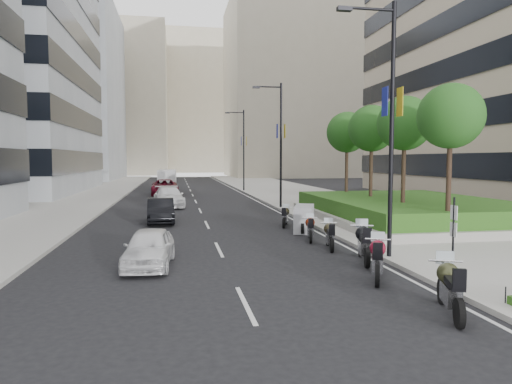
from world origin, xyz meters
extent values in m
plane|color=black|center=(0.00, 0.00, 0.00)|extent=(160.00, 160.00, 0.00)
cube|color=#9E9B93|center=(9.00, 30.00, 0.07)|extent=(10.00, 100.00, 0.15)
cube|color=#9E9B93|center=(-12.00, 30.00, 0.07)|extent=(8.00, 100.00, 0.15)
cube|color=silver|center=(3.70, 30.00, 0.01)|extent=(0.12, 100.00, 0.01)
cube|color=silver|center=(-1.50, 30.00, 0.01)|extent=(0.12, 100.00, 0.01)
cube|color=gray|center=(-24.00, 70.00, 15.00)|extent=(22.00, 26.00, 30.00)
cube|color=#B7AD93|center=(22.00, 80.00, 18.00)|extent=(28.00, 24.00, 36.00)
cube|color=#B7AD93|center=(-18.00, 100.00, 17.00)|extent=(26.00, 24.00, 34.00)
cube|color=#B7AD93|center=(2.00, 120.00, 19.00)|extent=(30.00, 24.00, 38.00)
cube|color=#9A978F|center=(10.00, 10.00, 0.35)|extent=(10.00, 14.00, 0.40)
cube|color=#224B15|center=(10.00, 10.00, 0.95)|extent=(9.40, 13.40, 0.80)
cylinder|color=#332319|center=(8.50, 4.00, 2.55)|extent=(0.22, 0.22, 4.00)
sphere|color=#184716|center=(8.50, 4.00, 5.45)|extent=(2.80, 2.80, 2.80)
cylinder|color=#332319|center=(8.50, 8.00, 2.55)|extent=(0.22, 0.22, 4.00)
sphere|color=#184716|center=(8.50, 8.00, 5.45)|extent=(2.80, 2.80, 2.80)
cylinder|color=#332319|center=(8.50, 12.00, 2.55)|extent=(0.22, 0.22, 4.00)
sphere|color=#184716|center=(8.50, 12.00, 5.45)|extent=(2.80, 2.80, 2.80)
cylinder|color=#332319|center=(8.50, 16.00, 2.55)|extent=(0.22, 0.22, 4.00)
sphere|color=#184716|center=(8.50, 16.00, 5.45)|extent=(2.80, 2.80, 2.80)
cylinder|color=black|center=(4.30, 1.00, 4.50)|extent=(0.16, 0.16, 9.00)
cylinder|color=black|center=(3.40, 1.00, 8.70)|extent=(1.80, 0.10, 0.10)
cube|color=black|center=(2.50, 1.00, 8.65)|extent=(0.50, 0.22, 0.14)
cube|color=gold|center=(4.58, 1.00, 5.60)|extent=(0.02, 0.45, 1.00)
cube|color=navy|center=(4.02, 1.00, 5.60)|extent=(0.02, 0.45, 1.00)
cylinder|color=black|center=(4.30, 18.00, 4.50)|extent=(0.16, 0.16, 9.00)
cylinder|color=black|center=(3.40, 18.00, 8.70)|extent=(1.80, 0.10, 0.10)
cube|color=black|center=(2.50, 18.00, 8.65)|extent=(0.50, 0.22, 0.14)
cube|color=gold|center=(4.58, 18.00, 5.60)|extent=(0.02, 0.45, 1.00)
cube|color=navy|center=(4.02, 18.00, 5.60)|extent=(0.02, 0.45, 1.00)
cylinder|color=black|center=(4.30, 36.00, 4.50)|extent=(0.16, 0.16, 9.00)
cylinder|color=black|center=(3.40, 36.00, 8.70)|extent=(1.80, 0.10, 0.10)
cube|color=black|center=(2.50, 36.00, 8.65)|extent=(0.50, 0.22, 0.14)
cube|color=gold|center=(4.58, 36.00, 5.60)|extent=(0.02, 0.45, 1.00)
cube|color=navy|center=(4.02, 36.00, 5.60)|extent=(0.02, 0.45, 1.00)
cylinder|color=black|center=(4.80, -2.00, 1.25)|extent=(0.06, 0.06, 2.50)
cube|color=silver|center=(4.80, -2.00, 2.05)|extent=(0.02, 0.32, 0.42)
cube|color=silver|center=(4.80, -2.00, 1.55)|extent=(0.02, 0.32, 0.42)
cylinder|color=black|center=(2.74, -5.38, 0.33)|extent=(0.35, 0.66, 0.66)
cylinder|color=black|center=(3.34, -3.80, 0.33)|extent=(0.35, 0.66, 0.66)
cube|color=silver|center=(3.02, -4.64, 0.51)|extent=(0.61, 0.95, 0.44)
sphere|color=#31331C|center=(3.15, -4.32, 0.91)|extent=(0.51, 0.51, 0.51)
cube|color=black|center=(2.91, -4.94, 0.85)|extent=(0.56, 0.85, 0.17)
cylinder|color=silver|center=(3.25, -4.05, 1.14)|extent=(0.75, 0.33, 0.05)
cylinder|color=black|center=(2.39, -2.13, 0.32)|extent=(0.39, 0.64, 0.65)
cylinder|color=black|center=(3.10, -0.62, 0.32)|extent=(0.39, 0.64, 0.65)
cube|color=silver|center=(2.72, -1.43, 0.50)|extent=(0.66, 0.93, 0.44)
sphere|color=maroon|center=(2.87, -1.11, 0.90)|extent=(0.50, 0.50, 0.50)
cube|color=black|center=(2.59, -1.71, 0.83)|extent=(0.59, 0.83, 0.17)
cylinder|color=silver|center=(2.99, -0.86, 1.12)|extent=(0.72, 0.37, 0.05)
cylinder|color=black|center=(3.05, 0.06, 0.34)|extent=(0.32, 0.70, 0.69)
cylinder|color=black|center=(3.54, 1.76, 0.34)|extent=(0.32, 0.70, 0.69)
cube|color=silver|center=(3.28, 0.85, 0.53)|extent=(0.58, 1.00, 0.47)
sphere|color=black|center=(3.38, 1.21, 0.95)|extent=(0.53, 0.53, 0.53)
cube|color=black|center=(3.19, 0.53, 0.89)|extent=(0.53, 0.89, 0.18)
cylinder|color=silver|center=(3.47, 1.49, 1.20)|extent=(0.80, 0.28, 0.06)
cylinder|color=black|center=(2.74, 2.62, 0.28)|extent=(0.23, 0.58, 0.57)
cylinder|color=black|center=(3.06, 4.05, 0.28)|extent=(0.23, 0.58, 0.57)
cube|color=silver|center=(2.89, 3.29, 0.44)|extent=(0.44, 0.82, 0.38)
sphere|color=#35301D|center=(2.96, 3.59, 0.79)|extent=(0.44, 0.44, 0.44)
cube|color=black|center=(2.83, 3.02, 0.73)|extent=(0.40, 0.73, 0.15)
cylinder|color=silver|center=(3.01, 3.83, 0.99)|extent=(0.67, 0.19, 0.05)
cylinder|color=black|center=(2.50, 4.62, 0.28)|extent=(0.24, 0.56, 0.55)
cylinder|color=black|center=(2.86, 6.00, 0.28)|extent=(0.24, 0.56, 0.55)
cube|color=silver|center=(2.67, 5.27, 0.43)|extent=(0.45, 0.80, 0.37)
sphere|color=maroon|center=(2.74, 5.55, 0.76)|extent=(0.43, 0.43, 0.43)
cube|color=black|center=(2.60, 5.01, 0.71)|extent=(0.41, 0.71, 0.14)
cylinder|color=silver|center=(2.80, 5.78, 0.96)|extent=(0.65, 0.21, 0.04)
cylinder|color=black|center=(2.79, 6.86, 0.32)|extent=(0.33, 0.64, 0.64)
cylinder|color=black|center=(3.35, 8.41, 0.32)|extent=(0.33, 0.64, 0.64)
cube|color=gray|center=(3.07, 7.64, 0.67)|extent=(1.56, 2.34, 1.29)
cylinder|color=black|center=(2.37, 9.05, 0.27)|extent=(0.28, 0.55, 0.55)
cylinder|color=black|center=(2.85, 10.38, 0.27)|extent=(0.28, 0.55, 0.55)
cube|color=silver|center=(2.60, 9.67, 0.43)|extent=(0.50, 0.80, 0.37)
sphere|color=#322C1C|center=(2.69, 9.95, 0.76)|extent=(0.43, 0.43, 0.43)
cube|color=black|center=(2.51, 9.42, 0.71)|extent=(0.46, 0.71, 0.14)
cylinder|color=silver|center=(2.77, 10.17, 0.96)|extent=(0.63, 0.26, 0.04)
imported|color=silver|center=(-4.07, 1.53, 0.64)|extent=(1.81, 3.87, 1.28)
imported|color=black|center=(-4.02, 12.31, 0.69)|extent=(1.63, 4.22, 1.37)
imported|color=silver|center=(-3.70, 20.97, 0.76)|extent=(2.56, 5.38, 1.51)
imported|color=maroon|center=(-4.25, 32.52, 0.79)|extent=(2.78, 5.74, 1.57)
cube|color=silver|center=(-4.16, 42.64, 1.16)|extent=(2.22, 5.55, 2.31)
cube|color=silver|center=(-4.16, 40.55, 0.61)|extent=(2.12, 1.37, 1.21)
cylinder|color=black|center=(-5.04, 40.66, 0.39)|extent=(0.28, 0.77, 0.77)
cylinder|color=black|center=(-3.28, 40.66, 0.39)|extent=(0.28, 0.77, 0.77)
cylinder|color=black|center=(-5.04, 44.40, 0.39)|extent=(0.28, 0.77, 0.77)
cylinder|color=black|center=(-3.28, 44.40, 0.39)|extent=(0.28, 0.77, 0.77)
camera|label=1|loc=(-3.18, -13.97, 3.60)|focal=32.00mm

